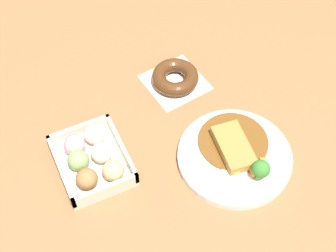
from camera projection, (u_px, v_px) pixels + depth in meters
ground_plane at (159, 151)px, 1.13m from camera, size 1.60×1.60×0.00m
curry_plate at (235, 155)px, 1.10m from camera, size 0.25×0.25×0.07m
donut_box at (92, 159)px, 1.09m from camera, size 0.18×0.15×0.06m
chocolate_ring_donut at (175, 78)px, 1.23m from camera, size 0.15×0.15×0.04m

